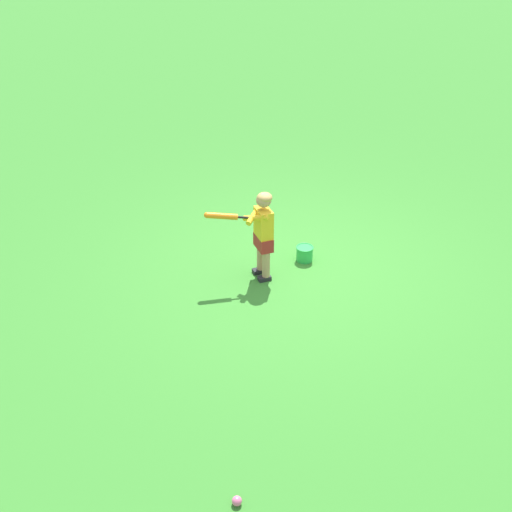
# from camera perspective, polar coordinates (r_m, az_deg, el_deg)

# --- Properties ---
(ground_plane) EXTENTS (40.00, 40.00, 0.00)m
(ground_plane) POSITION_cam_1_polar(r_m,az_deg,el_deg) (8.04, 3.61, -0.89)
(ground_plane) COLOR #38842D
(child_batter) EXTENTS (0.74, 0.47, 1.08)m
(child_batter) POSITION_cam_1_polar(r_m,az_deg,el_deg) (7.51, 0.42, 2.42)
(child_batter) COLOR #232328
(child_batter) RESTS_ON ground
(play_ball_near_batter) EXTENTS (0.08, 0.08, 0.08)m
(play_ball_near_batter) POSITION_cam_1_polar(r_m,az_deg,el_deg) (5.43, -1.65, -20.20)
(play_ball_near_batter) COLOR pink
(play_ball_near_batter) RESTS_ON ground
(toy_bucket) EXTENTS (0.22, 0.22, 0.19)m
(toy_bucket) POSITION_cam_1_polar(r_m,az_deg,el_deg) (8.12, 4.17, 0.24)
(toy_bucket) COLOR green
(toy_bucket) RESTS_ON ground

